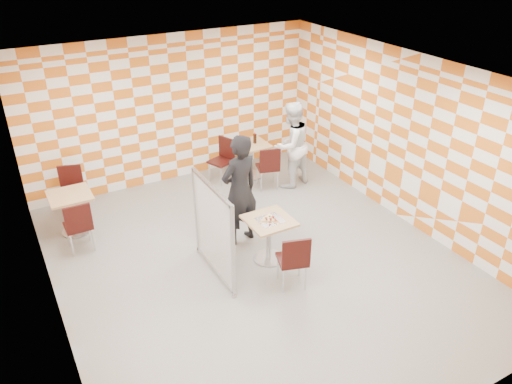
# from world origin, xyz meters

# --- Properties ---
(room_shell) EXTENTS (7.00, 7.00, 7.00)m
(room_shell) POSITION_xyz_m (0.00, 0.54, 1.50)
(room_shell) COLOR gray
(room_shell) RESTS_ON ground
(main_table) EXTENTS (0.70, 0.70, 0.75)m
(main_table) POSITION_xyz_m (0.20, -0.04, 0.51)
(main_table) COLOR tan
(main_table) RESTS_ON ground
(second_table) EXTENTS (0.70, 0.70, 0.75)m
(second_table) POSITION_xyz_m (1.39, 2.75, 0.51)
(second_table) COLOR tan
(second_table) RESTS_ON ground
(empty_table) EXTENTS (0.70, 0.70, 0.75)m
(empty_table) POSITION_xyz_m (-2.36, 2.31, 0.51)
(empty_table) COLOR tan
(empty_table) RESTS_ON ground
(chair_main_front) EXTENTS (0.53, 0.54, 0.92)m
(chair_main_front) POSITION_xyz_m (0.15, -0.85, 0.54)
(chair_main_front) COLOR black
(chair_main_front) RESTS_ON ground
(chair_second_front) EXTENTS (0.53, 0.53, 0.92)m
(chair_second_front) POSITION_xyz_m (1.42, 2.06, 0.54)
(chair_second_front) COLOR black
(chair_second_front) RESTS_ON ground
(chair_second_side) EXTENTS (0.55, 0.55, 0.92)m
(chair_second_side) POSITION_xyz_m (0.81, 2.88, 0.54)
(chair_second_side) COLOR black
(chair_second_side) RESTS_ON ground
(chair_empty_near) EXTENTS (0.42, 0.43, 0.92)m
(chair_empty_near) POSITION_xyz_m (-2.39, 1.64, 0.54)
(chair_empty_near) COLOR black
(chair_empty_near) RESTS_ON ground
(chair_empty_far) EXTENTS (0.54, 0.54, 0.92)m
(chair_empty_far) POSITION_xyz_m (-2.23, 3.02, 0.54)
(chair_empty_far) COLOR black
(chair_empty_far) RESTS_ON ground
(partition) EXTENTS (0.08, 1.38, 1.55)m
(partition) POSITION_xyz_m (-0.71, 0.04, 0.79)
(partition) COLOR white
(partition) RESTS_ON ground
(man_dark) EXTENTS (0.78, 0.59, 1.93)m
(man_dark) POSITION_xyz_m (0.06, 0.67, 0.97)
(man_dark) COLOR black
(man_dark) RESTS_ON ground
(man_white) EXTENTS (1.01, 0.87, 1.78)m
(man_white) POSITION_xyz_m (1.91, 2.02, 0.89)
(man_white) COLOR white
(man_white) RESTS_ON ground
(pizza_on_foil) EXTENTS (0.40, 0.40, 0.04)m
(pizza_on_foil) POSITION_xyz_m (0.20, -0.06, 0.77)
(pizza_on_foil) COLOR silver
(pizza_on_foil) RESTS_ON main_table
(sport_bottle) EXTENTS (0.06, 0.06, 0.20)m
(sport_bottle) POSITION_xyz_m (1.21, 2.83, 0.84)
(sport_bottle) COLOR white
(sport_bottle) RESTS_ON second_table
(soda_bottle) EXTENTS (0.07, 0.07, 0.23)m
(soda_bottle) POSITION_xyz_m (1.49, 2.75, 0.85)
(soda_bottle) COLOR black
(soda_bottle) RESTS_ON second_table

